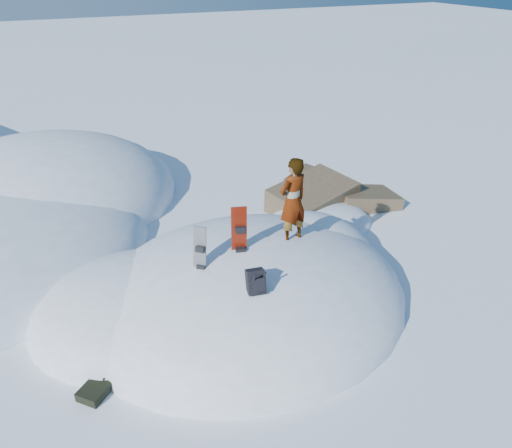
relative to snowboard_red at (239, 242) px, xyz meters
name	(u,v)px	position (x,y,z in m)	size (l,w,h in m)	color
ground	(248,304)	(0.24, 0.14, -1.68)	(120.00, 120.00, 0.00)	white
snow_mound	(236,299)	(0.06, 0.37, -1.68)	(8.00, 6.00, 3.00)	white
rock_outcrop	(322,213)	(3.95, 3.14, -1.66)	(4.68, 4.41, 1.68)	brown
snowboard_red	(239,242)	(0.00, 0.00, 0.00)	(0.35, 0.29, 1.62)	red
snowboard_dark	(200,260)	(-0.87, -0.14, -0.11)	(0.33, 0.33, 1.34)	black
backpack	(256,282)	(-0.19, -1.18, -0.15)	(0.37, 0.44, 0.53)	black
gear_pile	(99,386)	(-3.09, -1.02, -1.57)	(0.82, 0.72, 0.21)	black
person	(293,201)	(1.21, 0.08, 0.60)	(0.67, 0.44, 1.84)	slate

